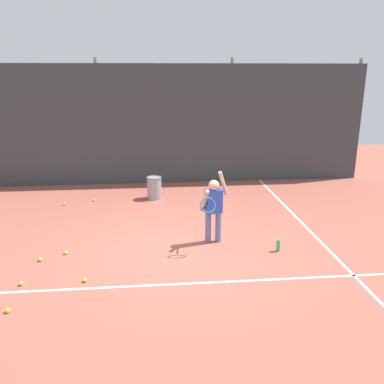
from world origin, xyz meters
TOP-DOWN VIEW (x-y plane):
  - ground_plane at (0.00, 0.00)m, footprint 20.00×20.00m
  - court_line_baseline at (0.00, -1.26)m, footprint 9.00×0.05m
  - court_line_sideline at (2.73, 1.00)m, footprint 0.05×9.00m
  - back_fence_windscreen at (0.00, 4.60)m, footprint 11.31×0.08m
  - fence_post_1 at (-1.83, 4.66)m, footprint 0.09×0.09m
  - fence_post_2 at (1.83, 4.66)m, footprint 0.09×0.09m
  - fence_post_3 at (5.50, 4.66)m, footprint 0.09×0.09m
  - tennis_player at (0.70, 0.25)m, footprint 0.62×0.69m
  - ball_hopper at (-0.37, 3.08)m, footprint 0.38×0.38m
  - water_bottle at (1.81, -0.27)m, footprint 0.07×0.07m
  - tennis_ball_0 at (-2.33, -0.27)m, footprint 0.07×0.07m
  - tennis_ball_1 at (-2.41, -1.07)m, footprint 0.07×0.07m
  - tennis_ball_2 at (-2.37, -1.79)m, footprint 0.07×0.07m
  - tennis_ball_3 at (-1.87, 2.99)m, footprint 0.07×0.07m
  - tennis_ball_4 at (-1.46, -1.06)m, footprint 0.07×0.07m
  - tennis_ball_5 at (-2.53, 2.74)m, footprint 0.07×0.07m
  - tennis_ball_6 at (-1.96, -0.04)m, footprint 0.07×0.07m

SIDE VIEW (x-z plane):
  - ground_plane at x=0.00m, z-range 0.00..0.00m
  - court_line_baseline at x=0.00m, z-range 0.00..0.00m
  - court_line_sideline at x=2.73m, z-range 0.00..0.00m
  - tennis_ball_0 at x=-2.33m, z-range 0.00..0.07m
  - tennis_ball_1 at x=-2.41m, z-range 0.00..0.07m
  - tennis_ball_2 at x=-2.37m, z-range 0.00..0.07m
  - tennis_ball_3 at x=-1.87m, z-range 0.00..0.07m
  - tennis_ball_4 at x=-1.46m, z-range 0.00..0.07m
  - tennis_ball_5 at x=-2.53m, z-range 0.00..0.07m
  - tennis_ball_6 at x=-1.96m, z-range 0.00..0.07m
  - water_bottle at x=1.81m, z-range 0.00..0.22m
  - ball_hopper at x=-0.37m, z-range 0.01..0.57m
  - tennis_player at x=0.70m, z-range 0.05..1.40m
  - back_fence_windscreen at x=0.00m, z-range 0.00..3.30m
  - fence_post_1 at x=-1.83m, z-range 0.00..3.45m
  - fence_post_2 at x=1.83m, z-range 0.00..3.45m
  - fence_post_3 at x=5.50m, z-range 0.00..3.45m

